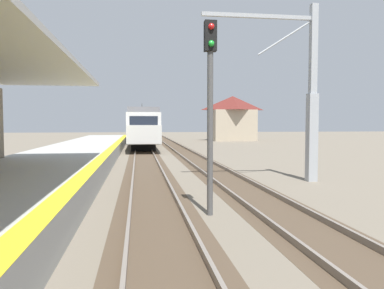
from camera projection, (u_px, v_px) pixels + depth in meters
station_platform at (7, 191)px, 11.41m from camera, size 5.00×80.00×0.91m
track_pair_nearest_platform at (150, 181)px, 16.00m from camera, size 2.34×120.00×0.16m
track_pair_middle at (228, 179)px, 16.48m from camera, size 2.34×120.00×0.16m
approaching_train at (143, 126)px, 39.80m from camera, size 2.93×19.60×4.76m
rail_signal_post at (210, 97)px, 10.10m from camera, size 0.32×0.34×5.20m
catenary_pylon_far_side at (306, 97)px, 16.06m from camera, size 5.00×0.40×7.50m
distant_trackside_house at (233, 117)px, 54.66m from camera, size 6.60×5.28×6.40m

